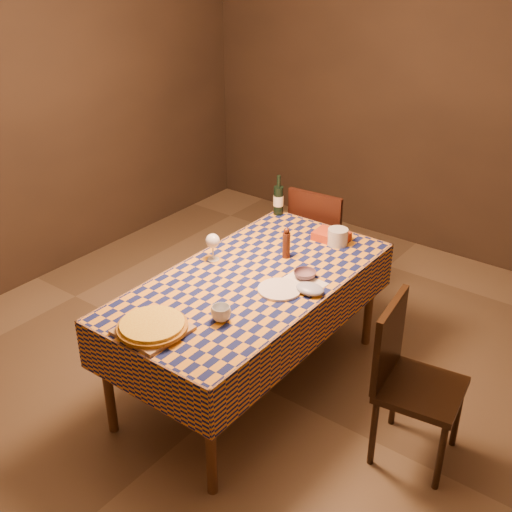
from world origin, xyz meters
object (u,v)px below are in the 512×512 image
object	(u,v)px
dining_table	(251,290)
chair_far	(320,239)
chair_right	(407,374)
cutting_board	(153,330)
white_plate	(279,289)
wine_bottle	(278,200)
bowl	(305,274)
pizza	(152,326)

from	to	relation	value
dining_table	chair_far	world-z (taller)	chair_far
chair_right	chair_far	bearing A→B (deg)	138.13
cutting_board	chair_right	bearing A→B (deg)	35.64
white_plate	chair_far	bearing A→B (deg)	110.41
white_plate	wine_bottle	bearing A→B (deg)	125.65
wine_bottle	chair_far	size ratio (longest dim) A/B	0.31
bowl	cutting_board	bearing A→B (deg)	-108.55
dining_table	wine_bottle	distance (m)	0.97
wine_bottle	white_plate	world-z (taller)	wine_bottle
pizza	white_plate	xyz separation A→B (m)	(0.28, 0.73, -0.03)
dining_table	pizza	world-z (taller)	pizza
cutting_board	dining_table	bearing A→B (deg)	84.66
pizza	wine_bottle	world-z (taller)	wine_bottle
pizza	chair_right	bearing A→B (deg)	35.64
cutting_board	bowl	size ratio (longest dim) A/B	2.41
pizza	white_plate	size ratio (longest dim) A/B	1.62
dining_table	chair_far	size ratio (longest dim) A/B	1.98
white_plate	chair_right	size ratio (longest dim) A/B	0.27
cutting_board	white_plate	world-z (taller)	cutting_board
cutting_board	chair_right	world-z (taller)	chair_right
dining_table	wine_bottle	size ratio (longest dim) A/B	6.31
dining_table	chair_right	size ratio (longest dim) A/B	1.98
cutting_board	pizza	xyz separation A→B (m)	(-0.00, 0.00, 0.03)
white_plate	chair_far	size ratio (longest dim) A/B	0.27
cutting_board	pizza	distance (m)	0.03
pizza	chair_right	size ratio (longest dim) A/B	0.44
chair_far	pizza	bearing A→B (deg)	-85.66
wine_bottle	chair_far	world-z (taller)	wine_bottle
cutting_board	bowl	bearing A→B (deg)	71.45
cutting_board	wine_bottle	bearing A→B (deg)	102.11
bowl	wine_bottle	bearing A→B (deg)	134.98
bowl	chair_right	bearing A→B (deg)	-12.36
bowl	chair_right	size ratio (longest dim) A/B	0.14
cutting_board	white_plate	bearing A→B (deg)	68.81
chair_far	dining_table	bearing A→B (deg)	-79.42
dining_table	cutting_board	bearing A→B (deg)	-95.34
cutting_board	pizza	bearing A→B (deg)	180.00
bowl	white_plate	distance (m)	0.22
chair_right	cutting_board	bearing A→B (deg)	-144.36
pizza	bowl	world-z (taller)	pizza
bowl	chair_far	world-z (taller)	chair_far
dining_table	chair_right	xyz separation A→B (m)	(1.01, 0.03, -0.17)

